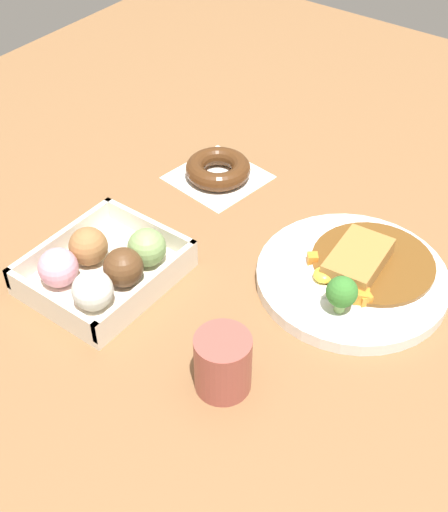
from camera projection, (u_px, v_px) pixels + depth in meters
ground_plane at (281, 258)px, 0.96m from camera, size 1.60×1.60×0.00m
curry_plate at (354, 275)px, 0.91m from camera, size 0.25×0.25×0.07m
donut_box at (103, 267)px, 0.91m from camera, size 0.19×0.16×0.06m
chocolate_ring_donut at (218, 170)px, 1.09m from camera, size 0.15×0.15×0.03m
coffee_mug at (223, 363)px, 0.77m from camera, size 0.06×0.06×0.08m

